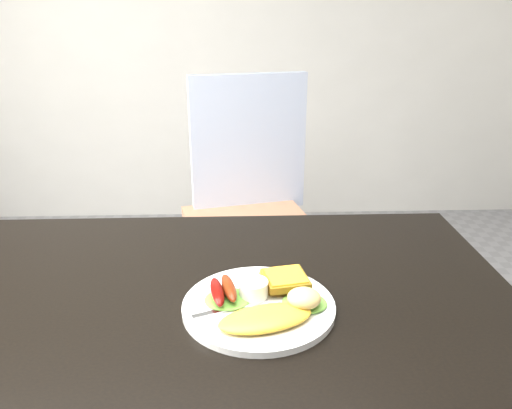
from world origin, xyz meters
name	(u,v)px	position (x,y,z in m)	size (l,w,h in m)	color
dining_table	(197,312)	(0.00, 0.00, 0.73)	(1.20, 0.80, 0.04)	black
dining_chair	(250,229)	(0.12, 0.98, 0.45)	(0.47, 0.47, 0.06)	tan
person	(336,168)	(0.35, 0.55, 0.83)	(0.60, 0.40, 1.66)	navy
plate	(259,306)	(0.11, -0.03, 0.76)	(0.27, 0.27, 0.01)	white
lettuce_left	(228,299)	(0.06, -0.02, 0.77)	(0.08, 0.08, 0.01)	#549F21
lettuce_right	(304,302)	(0.19, -0.03, 0.77)	(0.08, 0.07, 0.01)	#508824
omelette	(265,318)	(0.12, -0.09, 0.77)	(0.16, 0.08, 0.02)	gold
sausage_a	(217,292)	(0.04, -0.02, 0.78)	(0.02, 0.09, 0.02)	maroon
sausage_b	(229,288)	(0.06, -0.01, 0.78)	(0.02, 0.09, 0.02)	brown
ramekin	(254,289)	(0.10, -0.01, 0.78)	(0.05, 0.05, 0.03)	white
toast_a	(276,283)	(0.15, 0.03, 0.77)	(0.07, 0.07, 0.01)	brown
toast_b	(286,279)	(0.16, 0.02, 0.78)	(0.08, 0.08, 0.01)	#966D16
potato_salad	(304,298)	(0.19, -0.05, 0.79)	(0.06, 0.05, 0.03)	beige
fork	(230,308)	(0.06, -0.04, 0.76)	(0.14, 0.01, 0.00)	#ADAFB7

